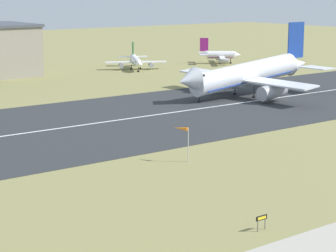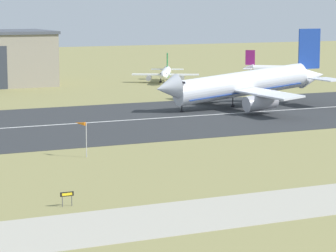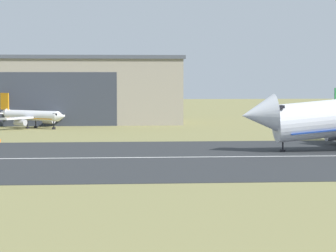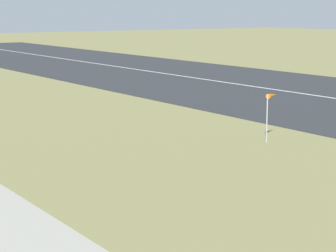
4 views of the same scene
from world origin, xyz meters
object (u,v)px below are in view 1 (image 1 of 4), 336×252
Objects in this scene: airplane_parked_east at (136,61)px; windsock_pole at (181,130)px; runway_sign at (262,219)px; airplane_landing at (246,75)px; airplane_parked_centre at (220,55)px.

windsock_pole is at bearing -120.82° from airplane_parked_east.
airplane_landing is at bearing 47.41° from runway_sign.
airplane_landing is 69.19m from windsock_pole.
windsock_pole is at bearing -133.88° from airplane_parked_centre.
airplane_parked_centre reaches higher than airplane_parked_east.
airplane_parked_east is 4.06× the size of windsock_pole.
airplane_landing is 25.83× the size of runway_sign.
windsock_pole reaches higher than runway_sign.
airplane_parked_centre is 10.43× the size of runway_sign.
airplane_parked_east reaches higher than windsock_pole.
airplane_parked_east is 12.77× the size of runway_sign.
airplane_parked_east is at bearing 81.40° from airplane_landing.
airplane_parked_centre is 36.00m from airplane_parked_east.
airplane_parked_centre reaches higher than runway_sign.
runway_sign is (-77.04, -139.46, -1.55)m from airplane_parked_east.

